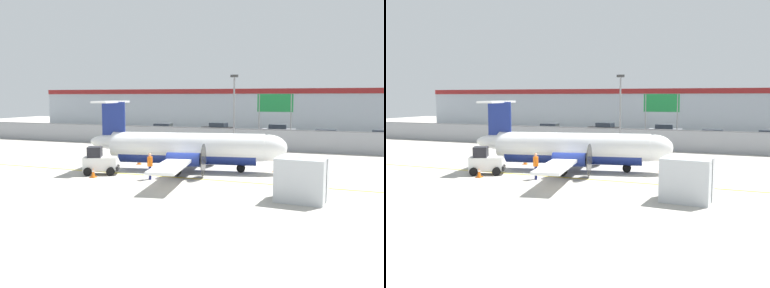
% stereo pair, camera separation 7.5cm
% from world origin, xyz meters
% --- Properties ---
extents(ground_plane, '(140.00, 140.00, 0.01)m').
position_xyz_m(ground_plane, '(0.00, 2.00, 0.00)').
color(ground_plane, '#ADA89E').
extents(perimeter_fence, '(98.00, 0.10, 2.10)m').
position_xyz_m(perimeter_fence, '(0.00, 18.00, 1.12)').
color(perimeter_fence, gray).
rests_on(perimeter_fence, ground).
extents(parking_lot_strip, '(98.00, 17.00, 0.12)m').
position_xyz_m(parking_lot_strip, '(0.00, 29.50, 0.06)').
color(parking_lot_strip, '#38383A').
rests_on(parking_lot_strip, ground).
extents(background_building, '(91.00, 8.10, 6.50)m').
position_xyz_m(background_building, '(0.00, 47.99, 3.26)').
color(background_building, '#A8B2BC').
rests_on(background_building, ground).
extents(commuter_airplane, '(14.17, 16.02, 4.92)m').
position_xyz_m(commuter_airplane, '(-0.86, 4.68, 1.60)').
color(commuter_airplane, white).
rests_on(commuter_airplane, ground).
extents(baggage_tug, '(2.58, 2.10, 1.88)m').
position_xyz_m(baggage_tug, '(-6.08, 1.18, 0.86)').
color(baggage_tug, silver).
rests_on(baggage_tug, ground).
extents(ground_crew_worker, '(0.47, 0.51, 1.70)m').
position_xyz_m(ground_crew_worker, '(-2.09, 0.80, 0.95)').
color(ground_crew_worker, '#191E4C').
rests_on(ground_crew_worker, ground).
extents(cargo_container, '(2.54, 2.18, 2.20)m').
position_xyz_m(cargo_container, '(7.55, -1.50, 1.10)').
color(cargo_container, '#B7BCC1').
rests_on(cargo_container, ground).
extents(traffic_cone_near_left, '(0.36, 0.36, 0.64)m').
position_xyz_m(traffic_cone_near_left, '(-5.62, 5.93, 0.31)').
color(traffic_cone_near_left, orange).
rests_on(traffic_cone_near_left, ground).
extents(traffic_cone_near_right, '(0.36, 0.36, 0.64)m').
position_xyz_m(traffic_cone_near_right, '(-5.83, 0.03, 0.31)').
color(traffic_cone_near_right, orange).
rests_on(traffic_cone_near_right, ground).
extents(traffic_cone_far_left, '(0.36, 0.36, 0.64)m').
position_xyz_m(traffic_cone_far_left, '(4.83, 6.47, 0.31)').
color(traffic_cone_far_left, orange).
rests_on(traffic_cone_far_left, ground).
extents(parked_car_0, '(4.30, 2.22, 1.58)m').
position_xyz_m(parked_car_0, '(-13.86, 28.28, 0.89)').
color(parked_car_0, '#B28C19').
rests_on(parked_car_0, parking_lot_strip).
extents(parked_car_1, '(4.37, 2.39, 1.58)m').
position_xyz_m(parked_car_1, '(-7.69, 32.41, 0.89)').
color(parked_car_1, black).
rests_on(parked_car_1, parking_lot_strip).
extents(parked_car_2, '(4.33, 2.29, 1.58)m').
position_xyz_m(parked_car_2, '(0.67, 31.87, 0.89)').
color(parked_car_2, gray).
rests_on(parked_car_2, parking_lot_strip).
extents(parked_car_3, '(4.26, 2.12, 1.58)m').
position_xyz_m(parked_car_3, '(7.02, 25.32, 0.89)').
color(parked_car_3, '#19662D').
rests_on(parked_car_3, parking_lot_strip).
extents(apron_light_pole, '(0.70, 0.30, 7.27)m').
position_xyz_m(apron_light_pole, '(-0.83, 15.89, 4.30)').
color(apron_light_pole, slate).
rests_on(apron_light_pole, ground).
extents(highway_sign, '(3.60, 0.14, 5.50)m').
position_xyz_m(highway_sign, '(2.27, 20.07, 4.14)').
color(highway_sign, slate).
rests_on(highway_sign, ground).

